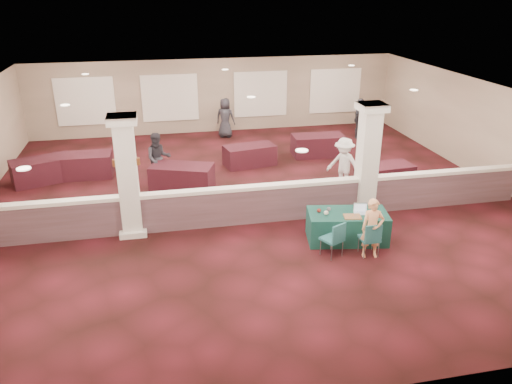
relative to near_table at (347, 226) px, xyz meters
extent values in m
plane|color=#3F0F15|center=(-1.91, 3.00, -0.38)|extent=(16.00, 16.00, 0.00)
cube|color=#87725D|center=(-1.91, 11.00, 1.22)|extent=(16.00, 0.04, 3.20)
cube|color=#87725D|center=(-1.91, -5.00, 1.22)|extent=(16.00, 0.04, 3.20)
cube|color=#87725D|center=(6.09, 3.00, 1.22)|extent=(0.04, 16.00, 3.20)
cube|color=white|center=(-1.91, 3.00, 2.82)|extent=(16.00, 16.00, 0.02)
cube|color=#4C3336|center=(-1.91, 1.50, 0.12)|extent=(15.60, 0.20, 1.00)
cube|color=white|center=(-1.91, 1.50, 0.67)|extent=(15.60, 0.28, 0.10)
cube|color=silver|center=(-5.41, 1.50, 1.22)|extent=(0.50, 0.50, 3.20)
cube|color=silver|center=(-5.41, 1.50, -0.30)|extent=(0.70, 0.70, 0.16)
cube|color=silver|center=(-5.41, 1.50, 2.72)|extent=(0.72, 0.72, 0.20)
cube|color=silver|center=(1.09, 1.50, 1.22)|extent=(0.50, 0.50, 3.20)
cube|color=silver|center=(1.09, 1.50, -0.30)|extent=(0.70, 0.70, 0.16)
cube|color=silver|center=(1.09, 1.50, 2.72)|extent=(0.72, 0.72, 0.20)
cylinder|color=brown|center=(-5.69, 1.50, 1.62)|extent=(0.12, 0.12, 0.18)
cylinder|color=#F0E0CC|center=(-5.69, 1.50, 1.62)|extent=(0.09, 0.09, 0.10)
cylinder|color=brown|center=(-5.13, 1.50, 1.62)|extent=(0.12, 0.12, 0.18)
cylinder|color=#F0E0CC|center=(-5.13, 1.50, 1.62)|extent=(0.09, 0.09, 0.10)
cube|color=#0F3834|center=(0.00, 0.00, 0.00)|extent=(2.14, 1.33, 0.77)
cube|color=#226163|center=(0.25, -0.82, 0.05)|extent=(0.45, 0.45, 0.06)
cube|color=#226163|center=(0.24, -1.02, 0.29)|extent=(0.42, 0.05, 0.42)
cylinder|color=slate|center=(0.06, -1.00, -0.18)|extent=(0.02, 0.02, 0.40)
cylinder|color=slate|center=(0.43, -1.00, -0.18)|extent=(0.02, 0.02, 0.40)
cylinder|color=slate|center=(0.07, -0.63, -0.18)|extent=(0.02, 0.02, 0.40)
cylinder|color=slate|center=(0.43, -0.64, -0.18)|extent=(0.02, 0.02, 0.40)
cube|color=#226163|center=(-0.65, -0.68, 0.06)|extent=(0.61, 0.61, 0.06)
cube|color=#226163|center=(-0.56, -0.86, 0.31)|extent=(0.41, 0.24, 0.43)
cylinder|color=slate|center=(-0.74, -0.93, -0.18)|extent=(0.03, 0.03, 0.41)
cylinder|color=slate|center=(-0.40, -0.76, -0.18)|extent=(0.03, 0.03, 0.41)
cylinder|color=slate|center=(-0.91, -0.59, -0.18)|extent=(0.03, 0.03, 0.41)
cylinder|color=slate|center=(-0.57, -0.43, -0.18)|extent=(0.03, 0.03, 0.41)
imported|color=#FFA36E|center=(0.26, -0.91, 0.36)|extent=(0.58, 0.43, 1.49)
cube|color=black|center=(-8.41, 6.00, 0.01)|extent=(2.17, 1.62, 0.79)
cube|color=black|center=(-3.91, 4.40, 0.01)|extent=(2.17, 1.61, 0.79)
cube|color=black|center=(2.58, 3.30, -0.02)|extent=(1.86, 1.05, 0.73)
cube|color=black|center=(-7.17, 6.20, 0.01)|extent=(1.98, 1.02, 0.80)
cube|color=black|center=(-1.34, 6.20, -0.02)|extent=(1.95, 1.23, 0.74)
cube|color=black|center=(1.46, 6.78, 0.01)|extent=(2.00, 1.06, 0.80)
imported|color=black|center=(-4.61, 5.09, 0.47)|extent=(0.85, 0.52, 1.70)
imported|color=silver|center=(1.09, 3.20, 0.49)|extent=(1.11, 1.18, 1.74)
imported|color=black|center=(3.90, 8.69, 0.47)|extent=(1.02, 1.07, 1.71)
imported|color=black|center=(-1.66, 10.00, 0.46)|extent=(0.95, 0.78, 1.69)
cube|color=#BBBBBF|center=(0.30, -0.11, 0.39)|extent=(0.38, 0.30, 0.02)
cube|color=#BBBBBF|center=(0.32, 0.01, 0.52)|extent=(0.34, 0.07, 0.23)
cube|color=silver|center=(0.32, 0.01, 0.50)|extent=(0.31, 0.06, 0.20)
cube|color=#B8681D|center=(0.01, -0.27, 0.40)|extent=(0.47, 0.38, 0.03)
sphere|color=beige|center=(-0.59, 0.00, 0.44)|extent=(0.12, 0.12, 0.12)
sphere|color=maroon|center=(-0.72, 0.18, 0.44)|extent=(0.11, 0.11, 0.11)
sphere|color=#4B4A4F|center=(-0.44, 0.21, 0.44)|extent=(0.11, 0.11, 0.11)
cube|color=#AC121C|center=(0.62, -0.41, 0.39)|extent=(0.13, 0.05, 0.01)
camera|label=1|loc=(-4.62, -10.75, 5.74)|focal=35.00mm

